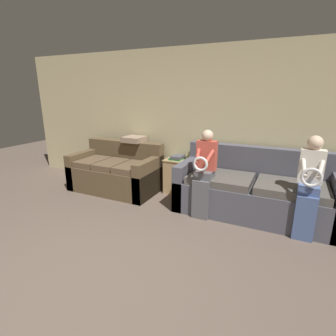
% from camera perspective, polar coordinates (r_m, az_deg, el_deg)
% --- Properties ---
extents(ground_plane, '(14.00, 14.00, 0.00)m').
position_cam_1_polar(ground_plane, '(2.79, -20.78, -25.39)').
color(ground_plane, brown).
extents(wall_back, '(7.59, 0.06, 2.55)m').
position_cam_1_polar(wall_back, '(4.76, 5.42, 9.80)').
color(wall_back, '#C6B789').
rests_on(wall_back, ground_plane).
extents(couch_main, '(2.30, 0.96, 0.98)m').
position_cam_1_polar(couch_main, '(4.20, 18.30, -4.89)').
color(couch_main, '#4C4C56').
rests_on(couch_main, ground_plane).
extents(couch_side, '(1.63, 0.90, 0.89)m').
position_cam_1_polar(couch_side, '(5.06, -11.15, -0.99)').
color(couch_side, brown).
rests_on(couch_side, ground_plane).
extents(child_left_seated, '(0.29, 0.37, 1.29)m').
position_cam_1_polar(child_left_seated, '(3.85, 7.90, -0.47)').
color(child_left_seated, '#56565B').
rests_on(child_left_seated, ground_plane).
extents(child_right_seated, '(0.29, 0.38, 1.30)m').
position_cam_1_polar(child_right_seated, '(3.69, 28.42, -2.83)').
color(child_right_seated, '#475B8E').
rests_on(child_right_seated, ground_plane).
extents(side_shelf, '(0.42, 0.38, 0.63)m').
position_cam_1_polar(side_shelf, '(4.81, 1.99, -1.65)').
color(side_shelf, tan).
rests_on(side_shelf, ground_plane).
extents(book_stack, '(0.23, 0.30, 0.08)m').
position_cam_1_polar(book_stack, '(4.72, 2.05, 2.33)').
color(book_stack, '#3D8451').
rests_on(book_stack, side_shelf).
extents(throw_pillow, '(0.38, 0.38, 0.10)m').
position_cam_1_polar(throw_pillow, '(5.04, -7.37, 6.25)').
color(throw_pillow, gray).
rests_on(throw_pillow, couch_side).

